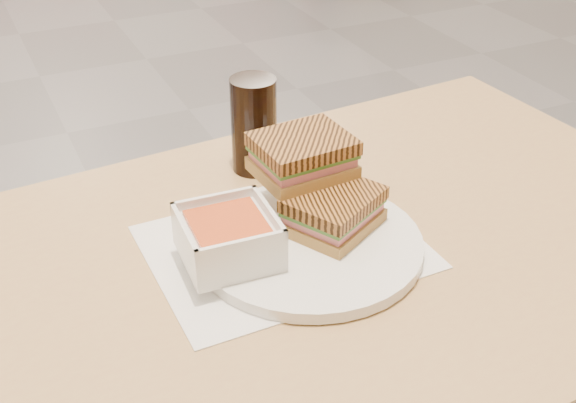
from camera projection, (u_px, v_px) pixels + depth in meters
name	position (u px, v px, depth m)	size (l,w,h in m)	color
main_table	(294.00, 324.00, 1.02)	(1.25, 0.78, 0.75)	tan
tray_liner	(284.00, 247.00, 0.97)	(0.35, 0.27, 0.00)	white
plate	(309.00, 244.00, 0.96)	(0.29, 0.29, 0.02)	white
soup_bowl	(228.00, 239.00, 0.91)	(0.12, 0.12, 0.06)	white
panini_lower	(333.00, 211.00, 0.97)	(0.15, 0.14, 0.05)	#B18A3F
panini_upper	(303.00, 156.00, 0.99)	(0.13, 0.11, 0.06)	#B18A3F
cola_glass	(254.00, 125.00, 1.11)	(0.07, 0.07, 0.15)	black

